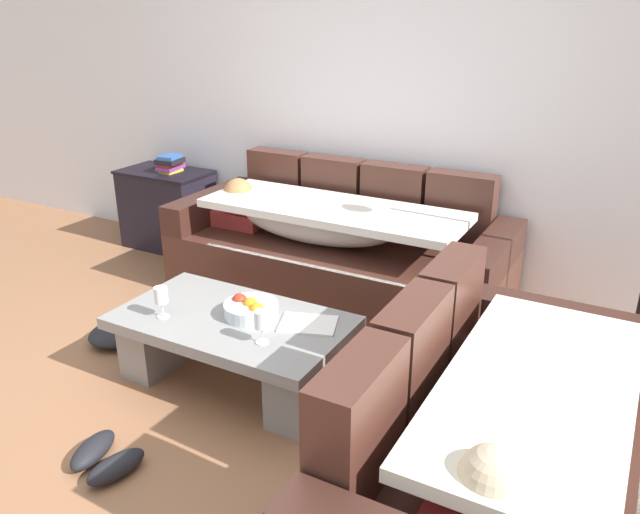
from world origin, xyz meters
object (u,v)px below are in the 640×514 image
object	(u,v)px
wine_glass_near_left	(161,296)
pair_of_shoes	(104,458)
crumpled_garment	(123,332)
couch_near_window	(500,460)
coffee_table	(233,342)
open_magazine	(308,324)
couch_along_wall	(335,252)
side_cabinet	(168,209)
book_stack_on_cabinet	(170,163)
fruit_bowl	(251,309)
wine_glass_near_right	(261,321)

from	to	relation	value
wine_glass_near_left	pair_of_shoes	bearing A→B (deg)	-71.91
crumpled_garment	pair_of_shoes	bearing A→B (deg)	-48.72
couch_near_window	coffee_table	world-z (taller)	couch_near_window
couch_near_window	open_magazine	bearing A→B (deg)	65.69
couch_along_wall	side_cabinet	bearing A→B (deg)	172.20
coffee_table	crumpled_garment	size ratio (longest dim) A/B	3.00
couch_along_wall	couch_near_window	bearing A→B (deg)	-46.18
couch_along_wall	coffee_table	world-z (taller)	couch_along_wall
book_stack_on_cabinet	crumpled_garment	bearing A→B (deg)	-60.95
book_stack_on_cabinet	fruit_bowl	bearing A→B (deg)	-38.50
book_stack_on_cabinet	couch_along_wall	bearing A→B (deg)	-8.11
wine_glass_near_right	couch_near_window	bearing A→B (deg)	-10.91
coffee_table	pair_of_shoes	distance (m)	0.85
couch_along_wall	coffee_table	bearing A→B (deg)	-89.17
side_cabinet	crumpled_garment	bearing A→B (deg)	-58.65
coffee_table	pair_of_shoes	size ratio (longest dim) A/B	3.52
fruit_bowl	pair_of_shoes	xyz separation A→B (m)	(-0.17, -0.88, -0.38)
couch_near_window	open_magazine	xyz separation A→B (m)	(-1.08, 0.49, 0.05)
wine_glass_near_left	pair_of_shoes	distance (m)	0.82
couch_near_window	coffee_table	xyz separation A→B (m)	(-1.46, 0.37, -0.10)
side_cabinet	couch_near_window	bearing A→B (deg)	-29.39
coffee_table	pair_of_shoes	world-z (taller)	coffee_table
open_magazine	wine_glass_near_right	bearing A→B (deg)	-130.87
crumpled_garment	side_cabinet	bearing A→B (deg)	121.35
couch_along_wall	crumpled_garment	xyz separation A→B (m)	(-0.83, -1.14, -0.27)
coffee_table	wine_glass_near_right	xyz separation A→B (m)	(0.28, -0.14, 0.26)
wine_glass_near_left	side_cabinet	bearing A→B (deg)	131.14
book_stack_on_cabinet	side_cabinet	bearing A→B (deg)	178.75
coffee_table	wine_glass_near_left	bearing A→B (deg)	-152.38
side_cabinet	open_magazine	bearing A→B (deg)	-31.86
open_magazine	couch_along_wall	bearing A→B (deg)	91.28
open_magazine	wine_glass_near_left	bearing A→B (deg)	-177.36
open_magazine	book_stack_on_cabinet	world-z (taller)	book_stack_on_cabinet
coffee_table	side_cabinet	distance (m)	2.19
couch_near_window	side_cabinet	bearing A→B (deg)	60.61
couch_near_window	book_stack_on_cabinet	distance (m)	3.56
pair_of_shoes	crumpled_garment	xyz separation A→B (m)	(-0.75, 0.85, 0.01)
couch_near_window	coffee_table	distance (m)	1.51
couch_near_window	pair_of_shoes	distance (m)	1.65
coffee_table	book_stack_on_cabinet	bearing A→B (deg)	138.89
fruit_bowl	crumpled_garment	bearing A→B (deg)	-178.01
coffee_table	book_stack_on_cabinet	xyz separation A→B (m)	(-1.60, 1.40, 0.47)
wine_glass_near_right	crumpled_garment	bearing A→B (deg)	171.31
couch_near_window	wine_glass_near_left	world-z (taller)	couch_near_window
open_magazine	pair_of_shoes	distance (m)	1.11
wine_glass_near_right	coffee_table	bearing A→B (deg)	153.60
side_cabinet	crumpled_garment	distance (m)	1.62
crumpled_garment	couch_along_wall	bearing A→B (deg)	54.07
fruit_bowl	wine_glass_near_left	bearing A→B (deg)	-149.56
coffee_table	open_magazine	distance (m)	0.43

